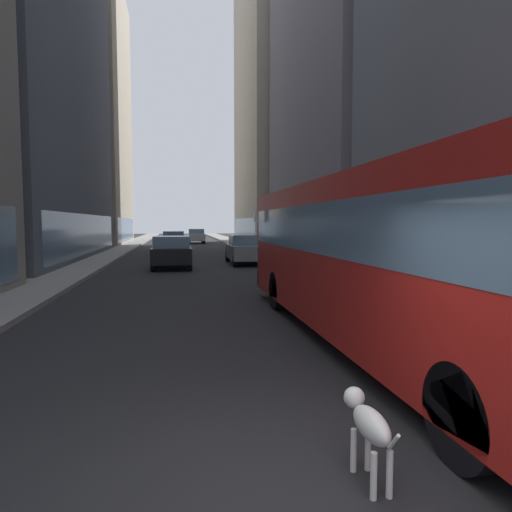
# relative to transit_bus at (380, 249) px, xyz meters

# --- Properties ---
(ground_plane) EXTENTS (120.00, 120.00, 0.00)m
(ground_plane) POSITION_rel_transit_bus_xyz_m (-2.80, 30.66, -1.78)
(ground_plane) COLOR #232326
(sidewalk_left) EXTENTS (2.40, 110.00, 0.15)m
(sidewalk_left) POSITION_rel_transit_bus_xyz_m (-8.50, 30.66, -1.70)
(sidewalk_left) COLOR gray
(sidewalk_left) RESTS_ON ground
(sidewalk_right) EXTENTS (2.40, 110.00, 0.15)m
(sidewalk_right) POSITION_rel_transit_bus_xyz_m (2.90, 30.66, -1.70)
(sidewalk_right) COLOR gray
(sidewalk_right) RESTS_ON ground
(building_left_far) EXTENTS (11.29, 16.04, 27.17)m
(building_left_far) POSITION_rel_transit_bus_xyz_m (-14.70, 41.59, 11.80)
(building_left_far) COLOR #A0937F
(building_left_far) RESTS_ON ground
(building_right_mid) EXTENTS (8.88, 18.19, 27.71)m
(building_right_mid) POSITION_rel_transit_bus_xyz_m (9.10, 23.45, 12.07)
(building_right_mid) COLOR slate
(building_right_mid) RESTS_ON ground
(building_right_far) EXTENTS (10.90, 16.46, 35.11)m
(building_right_far) POSITION_rel_transit_bus_xyz_m (9.10, 41.53, 15.77)
(building_right_far) COLOR #B2A893
(building_right_far) RESTS_ON ground
(transit_bus) EXTENTS (2.78, 11.53, 3.05)m
(transit_bus) POSITION_rel_transit_bus_xyz_m (0.00, 0.00, 0.00)
(transit_bus) COLOR red
(transit_bus) RESTS_ON ground
(car_black_suv) EXTENTS (1.91, 4.00, 1.62)m
(car_black_suv) POSITION_rel_transit_bus_xyz_m (-4.00, 14.90, -0.96)
(car_black_suv) COLOR black
(car_black_suv) RESTS_ON ground
(car_grey_wagon) EXTENTS (1.83, 4.30, 1.62)m
(car_grey_wagon) POSITION_rel_transit_bus_xyz_m (0.00, 16.50, -0.95)
(car_grey_wagon) COLOR slate
(car_grey_wagon) RESTS_ON ground
(car_silver_sedan) EXTENTS (1.81, 4.52, 1.62)m
(car_silver_sedan) POSITION_rel_transit_bus_xyz_m (-1.60, 42.72, -0.95)
(car_silver_sedan) COLOR #B7BABF
(car_silver_sedan) RESTS_ON ground
(car_blue_hatchback) EXTENTS (1.74, 4.67, 1.62)m
(car_blue_hatchback) POSITION_rel_transit_bus_xyz_m (-4.00, 28.64, -0.95)
(car_blue_hatchback) COLOR #4C6BB7
(car_blue_hatchback) RESTS_ON ground
(dalmatian_dog) EXTENTS (0.22, 0.96, 0.72)m
(dalmatian_dog) POSITION_rel_transit_bus_xyz_m (-2.09, -4.17, -1.26)
(dalmatian_dog) COLOR white
(dalmatian_dog) RESTS_ON ground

